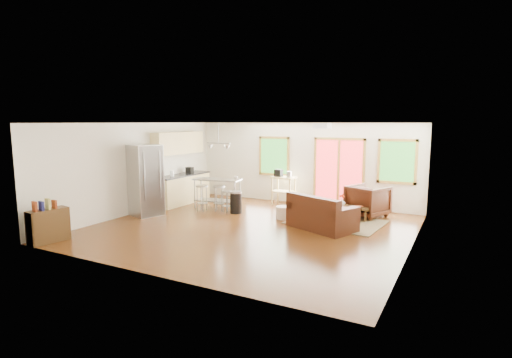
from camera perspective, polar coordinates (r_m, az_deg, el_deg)
The scene contains 29 objects.
floor at distance 10.02m, azimuth -0.81°, elevation -7.08°, with size 7.50×7.00×0.02m, color #3C1F0A.
ceiling at distance 9.67m, azimuth -0.84°, elevation 8.08°, with size 7.50×7.00×0.02m, color white.
back_wall at distance 12.92m, azimuth 6.69°, elevation 2.23°, with size 7.50×0.02×2.60m, color white.
left_wall at distance 12.02m, azimuth -16.75°, elevation 1.49°, with size 0.02×7.00×2.60m, color white.
right_wall at distance 8.62m, azimuth 21.65°, elevation -1.26°, with size 0.02×7.00×2.60m, color white.
front_wall at distance 6.93m, azimuth -14.95°, elevation -3.13°, with size 7.50×0.02×2.60m, color white.
window_left at distance 13.25m, azimuth 2.59°, elevation 3.29°, with size 1.10×0.05×1.30m.
french_doors at distance 12.52m, azimuth 11.72°, elevation 1.00°, with size 1.60×0.05×2.10m.
window_right at distance 12.11m, azimuth 19.51°, elevation 2.37°, with size 1.10×0.05×1.30m.
rug at distance 10.76m, azimuth 11.37°, elevation -6.06°, with size 2.31×1.77×0.02m, color #445B3D.
loveseat at distance 9.98m, azimuth 9.23°, elevation -5.18°, with size 1.84×1.47×0.86m.
coffee_table at distance 11.10m, azimuth 13.47°, elevation -4.10°, with size 0.98×0.70×0.36m.
armchair at distance 11.53m, azimuth 15.68°, elevation -2.82°, with size 0.95×0.89×0.98m, color black.
ottoman at distance 11.68m, azimuth 9.02°, elevation -4.02°, with size 0.54×0.54×0.36m, color black.
pouf at distance 10.96m, azimuth 3.87°, elevation -4.80°, with size 0.39×0.39×0.34m, color beige.
vase at distance 10.96m, azimuth 12.16°, elevation -3.14°, with size 0.23×0.23×0.31m.
book at distance 10.87m, azimuth 13.84°, elevation -3.15°, with size 0.21×0.03×0.28m, color maroon.
cabinets at distance 13.14m, azimuth -10.63°, elevation 0.60°, with size 0.64×2.24×2.30m.
refrigerator at distance 11.67m, azimuth -15.56°, elevation -0.14°, with size 0.99×0.97×2.00m.
island at distance 12.22m, azimuth -5.56°, elevation -1.29°, with size 1.51×0.81×0.91m.
cup at distance 11.72m, azimuth -2.89°, elevation 0.25°, with size 0.13×0.10×0.13m, color white.
bar_stool_a at distance 11.92m, azimuth -7.75°, elevation -1.82°, with size 0.38×0.38×0.77m.
bar_stool_b at distance 11.85m, azimuth -5.32°, elevation -1.89°, with size 0.47×0.47×0.76m.
bar_stool_c at distance 11.63m, azimuth -4.17°, elevation -2.48°, with size 0.38×0.38×0.65m.
trash_can at distance 11.57m, azimuth -2.89°, elevation -3.32°, with size 0.44×0.44×0.64m.
kitchen_cart at distance 12.75m, azimuth 3.88°, elevation -0.24°, with size 0.76×0.52×1.12m.
bookshelf at distance 9.90m, azimuth -27.55°, elevation -5.86°, with size 0.44×0.87×0.98m.
ceiling_flush at distance 9.57m, azimuth 9.42°, elevation 7.49°, with size 0.35×0.35×0.12m, color white.
pendant_light at distance 11.96m, azimuth -5.37°, elevation 4.64°, with size 0.80×0.18×0.79m.
Camera 1 is at (4.66, -8.47, 2.63)m, focal length 28.00 mm.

